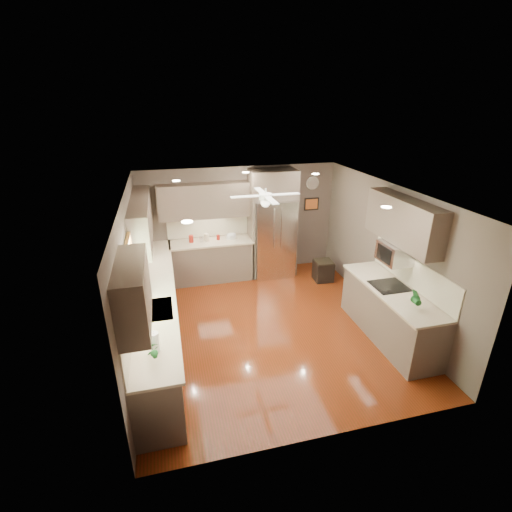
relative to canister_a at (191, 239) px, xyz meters
name	(u,v)px	position (x,y,z in m)	size (l,w,h in m)	color
floor	(269,326)	(1.15, -2.23, -1.02)	(5.00, 5.00, 0.00)	#4E230A
ceiling	(271,192)	(1.15, -2.23, 1.48)	(5.00, 5.00, 0.00)	white
wall_back	(240,221)	(1.15, 0.27, 0.23)	(4.50, 4.50, 0.00)	brown
wall_front	(332,354)	(1.15, -4.73, 0.23)	(4.50, 4.50, 0.00)	brown
wall_left	(132,279)	(-1.10, -2.23, 0.23)	(5.00, 5.00, 0.00)	brown
wall_right	(387,252)	(3.40, -2.23, 0.23)	(5.00, 5.00, 0.00)	brown
canister_a	(191,239)	(0.00, 0.00, 0.00)	(0.10, 0.10, 0.16)	maroon
canister_b	(201,239)	(0.22, -0.05, -0.01)	(0.08, 0.08, 0.13)	silver
canister_c	(206,237)	(0.33, -0.01, 0.01)	(0.10, 0.10, 0.17)	#C0AC90
canister_d	(218,237)	(0.60, 0.01, -0.02)	(0.07, 0.07, 0.11)	maroon
soap_bottle	(146,288)	(-0.92, -2.16, 0.01)	(0.08, 0.08, 0.17)	white
potted_plant_left	(152,350)	(-0.81, -3.92, 0.07)	(0.15, 0.10, 0.29)	#1A5C22
potted_plant_right	(416,298)	(3.05, -3.63, 0.08)	(0.18, 0.14, 0.32)	#1A5C22
bowl	(232,238)	(0.90, -0.03, -0.05)	(0.23, 0.23, 0.06)	#C0AC90
left_run	(157,313)	(-0.80, -2.08, -0.54)	(0.65, 4.70, 1.45)	brown
back_run	(212,260)	(0.43, -0.02, -0.54)	(1.85, 0.65, 1.45)	brown
uppers	(219,221)	(0.41, -1.52, 0.85)	(4.50, 4.70, 0.95)	brown
window	(130,275)	(-1.07, -2.73, 0.53)	(0.05, 1.12, 0.92)	#BFF2B2
sink	(156,311)	(-0.78, -2.73, -0.11)	(0.50, 0.70, 0.32)	silver
refrigerator	(273,226)	(1.85, -0.07, 0.17)	(1.06, 0.75, 2.45)	silver
right_run	(390,312)	(3.08, -3.03, -0.54)	(0.70, 2.20, 1.45)	brown
microwave	(395,253)	(3.18, -2.78, 0.46)	(0.43, 0.55, 0.34)	silver
ceiling_fan	(266,198)	(1.15, -1.93, 1.31)	(1.18, 1.18, 0.32)	white
recessed_lights	(262,187)	(1.11, -1.83, 1.47)	(2.84, 3.14, 0.01)	white
wall_clock	(313,183)	(2.90, 0.26, 1.03)	(0.30, 0.03, 0.30)	white
framed_print	(311,204)	(2.90, 0.25, 0.53)	(0.36, 0.03, 0.30)	black
stool	(323,270)	(2.88, -0.71, -0.78)	(0.43, 0.43, 0.47)	black
paper_towel	(155,342)	(-0.77, -3.77, 0.06)	(0.11, 0.11, 0.29)	white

